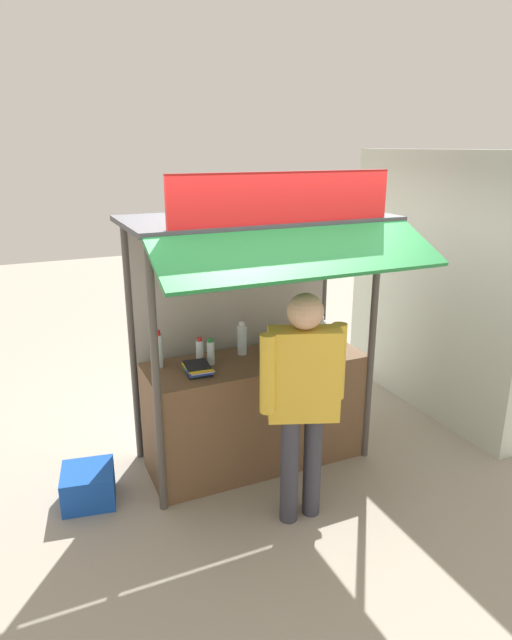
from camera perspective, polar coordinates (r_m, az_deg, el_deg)
ground_plane at (r=5.03m, az=0.00°, el=-14.40°), size 20.00×20.00×0.00m
stall_counter at (r=4.79m, az=0.00°, el=-9.52°), size 1.86×0.66×0.96m
stall_structure at (r=4.51m, az=-0.58°, el=2.93°), size 2.06×1.55×2.51m
water_bottle_back_left at (r=4.47m, az=-4.77°, el=-3.39°), size 0.06×0.06×0.22m
water_bottle_rear_center at (r=4.82m, az=6.77°, el=-1.45°), size 0.08×0.08×0.29m
water_bottle_left at (r=4.46m, az=-10.26°, el=-3.10°), size 0.09×0.09×0.31m
water_bottle_right at (r=4.50m, az=-5.89°, el=-3.28°), size 0.06×0.06×0.23m
water_bottle_back_right at (r=4.66m, az=-1.47°, el=-1.99°), size 0.08×0.08×0.29m
magazine_stack_mid_left at (r=4.62m, az=2.45°, el=-3.71°), size 0.24×0.28×0.05m
magazine_stack_front_left at (r=4.54m, az=6.14°, el=-4.23°), size 0.26×0.29×0.04m
magazine_stack_front_right at (r=4.34m, az=-6.09°, el=-5.09°), size 0.22×0.26×0.07m
banana_bunch_inner_right at (r=4.20m, az=8.76°, el=6.22°), size 0.11×0.11×0.26m
banana_bunch_rightmost at (r=3.77m, az=-3.73°, el=5.54°), size 0.08×0.08×0.22m
banana_bunch_leftmost at (r=4.07m, az=5.89°, el=6.21°), size 0.09×0.10×0.23m
banana_bunch_inner_left at (r=3.67m, az=-8.49°, el=4.68°), size 0.10×0.10×0.24m
vendor_person at (r=3.86m, az=4.96°, el=-7.22°), size 0.66×0.38×1.75m
plastic_crate at (r=4.65m, az=-17.12°, el=-16.25°), size 0.46×0.46×0.28m
neighbour_wall at (r=5.82m, az=17.75°, el=3.47°), size 0.20×2.40×2.65m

